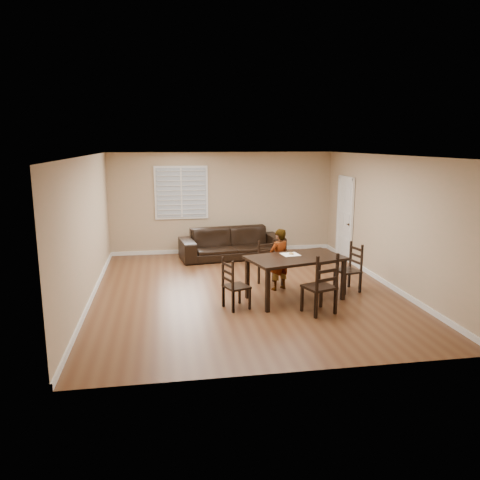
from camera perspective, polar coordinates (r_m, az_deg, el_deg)
name	(u,v)px	position (r m, az deg, el deg)	size (l,w,h in m)	color
ground	(245,290)	(9.54, 0.62, -6.17)	(7.00, 7.00, 0.00)	brown
room	(245,201)	(9.33, 0.67, 4.80)	(6.04, 7.04, 2.72)	tan
dining_table	(295,261)	(8.90, 6.78, -2.58)	(1.97, 1.42, 0.83)	black
chair_near	(268,264)	(9.91, 3.40, -2.95)	(0.52, 0.50, 0.93)	black
chair_far	(324,288)	(8.21, 10.19, -5.73)	(0.62, 0.60, 1.09)	black
chair_left	(231,286)	(8.39, -1.11, -5.67)	(0.52, 0.53, 0.94)	black
chair_right	(353,269)	(9.71, 13.56, -3.46)	(0.49, 0.52, 0.98)	black
child	(279,260)	(9.47, 4.77, -2.39)	(0.46, 0.30, 1.26)	gray
napkin	(290,254)	(9.04, 6.14, -1.76)	(0.32, 0.32, 0.00)	silver
donut	(291,253)	(9.05, 6.27, -1.62)	(0.10, 0.10, 0.03)	#B0853F
sofa	(232,243)	(12.11, -1.00, -0.40)	(2.64, 1.03, 0.77)	black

